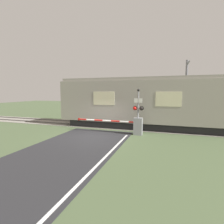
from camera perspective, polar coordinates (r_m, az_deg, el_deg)
ground_plane at (r=12.14m, az=-6.31°, el=-7.94°), size 80.00×80.00×0.00m
track_bed at (r=15.82m, az=-0.22°, el=-4.40°), size 36.00×3.20×0.13m
train at (r=14.77m, az=17.91°, el=2.77°), size 18.07×3.09×4.18m
crossing_barrier at (r=12.59m, az=6.89°, el=-4.37°), size 5.09×0.44×1.22m
signal_post at (r=12.38m, az=8.52°, el=1.00°), size 0.77×0.26×3.24m
catenary_pole at (r=16.73m, az=22.96°, el=6.06°), size 0.20×1.90×5.78m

